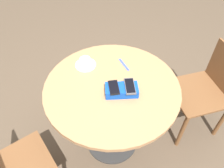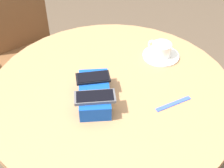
# 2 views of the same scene
# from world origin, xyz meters

# --- Properties ---
(ground_plane) EXTENTS (8.00, 8.00, 0.00)m
(ground_plane) POSITION_xyz_m (0.00, 0.00, 0.00)
(ground_plane) COLOR brown
(round_table) EXTENTS (0.96, 0.96, 0.77)m
(round_table) POSITION_xyz_m (0.00, 0.00, 0.62)
(round_table) COLOR #2D2D2D
(round_table) RESTS_ON ground_plane
(phone_box) EXTENTS (0.23, 0.14, 0.06)m
(phone_box) POSITION_xyz_m (-0.07, 0.06, 0.80)
(phone_box) COLOR #0F42AD
(phone_box) RESTS_ON round_table
(phone_gray) EXTENTS (0.08, 0.15, 0.01)m
(phone_gray) POSITION_xyz_m (-0.12, 0.05, 0.83)
(phone_gray) COLOR #515156
(phone_gray) RESTS_ON phone_box
(phone_black) EXTENTS (0.09, 0.14, 0.01)m
(phone_black) POSITION_xyz_m (-0.02, 0.07, 0.83)
(phone_black) COLOR black
(phone_black) RESTS_ON phone_box
(saucer) EXTENTS (0.16, 0.16, 0.01)m
(saucer) POSITION_xyz_m (0.22, -0.20, 0.77)
(saucer) COLOR white
(saucer) RESTS_ON round_table
(coffee_cup) EXTENTS (0.09, 0.10, 0.06)m
(coffee_cup) POSITION_xyz_m (0.22, -0.20, 0.80)
(coffee_cup) COLOR white
(coffee_cup) RESTS_ON saucer
(lanyard_strap) EXTENTS (0.09, 0.13, 0.00)m
(lanyard_strap) POSITION_xyz_m (-0.08, -0.23, 0.77)
(lanyard_strap) COLOR blue
(lanyard_strap) RESTS_ON round_table
(chair_near_window) EXTENTS (0.57, 0.57, 0.84)m
(chair_near_window) POSITION_xyz_m (-0.79, -0.28, 0.46)
(chair_near_window) COLOR brown
(chair_near_window) RESTS_ON ground_plane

